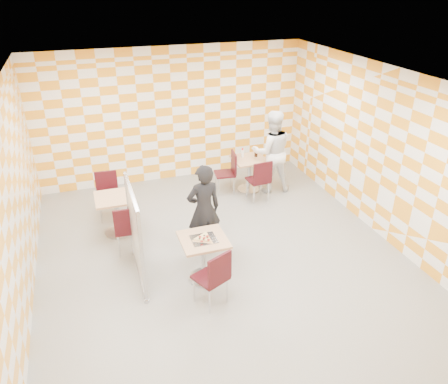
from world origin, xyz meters
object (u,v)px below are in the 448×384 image
(man_white, at_px, (272,152))
(partition, at_px, (135,234))
(chair_second_front, at_px, (260,178))
(empty_table, at_px, (116,209))
(chair_main_front, at_px, (215,275))
(main_table, at_px, (204,252))
(second_table, at_px, (249,169))
(chair_second_side, at_px, (229,169))
(sport_bottle, at_px, (242,153))
(soda_bottle, at_px, (256,152))
(chair_empty_far, at_px, (107,191))
(chair_empty_near, at_px, (127,226))
(man_dark, at_px, (204,210))

(man_white, bearing_deg, partition, 43.99)
(chair_second_front, relative_size, man_white, 0.51)
(empty_table, bearing_deg, chair_main_front, -66.02)
(main_table, xyz_separation_m, man_white, (2.29, 2.60, 0.40))
(second_table, relative_size, chair_second_side, 0.81)
(chair_second_front, xyz_separation_m, sport_bottle, (-0.13, 0.72, 0.29))
(main_table, height_order, chair_main_front, chair_main_front)
(chair_second_side, height_order, soda_bottle, soda_bottle)
(chair_empty_far, xyz_separation_m, partition, (0.25, -2.15, 0.25))
(chair_empty_near, xyz_separation_m, man_white, (3.32, 1.52, 0.36))
(empty_table, bearing_deg, man_white, 12.59)
(chair_second_side, bearing_deg, partition, -134.49)
(empty_table, height_order, man_dark, man_dark)
(chair_main_front, relative_size, chair_empty_far, 1.00)
(chair_main_front, distance_m, man_white, 4.00)
(chair_main_front, distance_m, chair_empty_far, 3.39)
(partition, bearing_deg, main_table, -21.73)
(main_table, xyz_separation_m, chair_second_side, (1.38, 2.76, 0.04))
(empty_table, xyz_separation_m, chair_second_side, (2.50, 0.93, 0.04))
(chair_second_front, bearing_deg, main_table, -130.64)
(second_table, relative_size, chair_empty_far, 0.81)
(chair_main_front, bearing_deg, man_white, 54.44)
(chair_main_front, bearing_deg, chair_empty_near, 120.18)
(sport_bottle, xyz_separation_m, soda_bottle, (0.29, -0.08, 0.01))
(second_table, xyz_separation_m, man_white, (0.46, -0.13, 0.40))
(man_dark, height_order, soda_bottle, man_dark)
(man_white, relative_size, sport_bottle, 9.05)
(main_table, relative_size, partition, 0.48)
(soda_bottle, bearing_deg, chair_empty_near, -150.53)
(chair_second_front, relative_size, chair_second_side, 1.00)
(chair_main_front, height_order, chair_second_front, same)
(chair_second_side, distance_m, partition, 3.35)
(man_white, distance_m, soda_bottle, 0.35)
(main_table, relative_size, chair_main_front, 0.81)
(man_dark, bearing_deg, man_white, -143.12)
(empty_table, height_order, chair_second_side, chair_second_side)
(partition, height_order, man_white, man_white)
(partition, height_order, sport_bottle, partition)
(chair_empty_near, height_order, man_white, man_white)
(second_table, relative_size, partition, 0.48)
(chair_second_front, distance_m, man_white, 0.72)
(chair_empty_near, bearing_deg, partition, -84.86)
(main_table, bearing_deg, chair_main_front, -92.27)
(chair_second_front, bearing_deg, empty_table, -173.86)
(empty_table, relative_size, soda_bottle, 3.26)
(chair_main_front, height_order, man_white, man_white)
(soda_bottle, bearing_deg, empty_table, -163.02)
(chair_second_front, relative_size, sport_bottle, 4.62)
(empty_table, height_order, partition, partition)
(chair_second_side, relative_size, chair_empty_far, 1.00)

